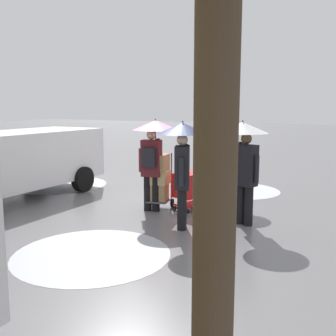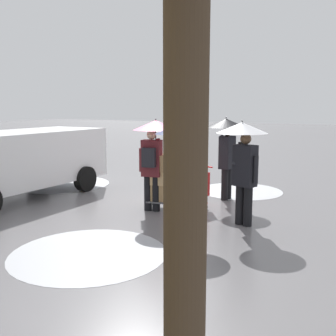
# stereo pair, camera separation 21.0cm
# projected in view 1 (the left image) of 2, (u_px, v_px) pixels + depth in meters

# --- Properties ---
(ground_plane) EXTENTS (90.00, 90.00, 0.00)m
(ground_plane) POSITION_uv_depth(u_px,v_px,m) (163.00, 207.00, 9.77)
(ground_plane) COLOR slate
(slush_patch_near_cluster) EXTENTS (2.62, 2.62, 0.01)m
(slush_patch_near_cluster) POSITION_uv_depth(u_px,v_px,m) (92.00, 254.00, 6.72)
(slush_patch_near_cluster) COLOR #ADAFB5
(slush_patch_near_cluster) RESTS_ON ground
(slush_patch_under_van) EXTENTS (2.39, 2.39, 0.01)m
(slush_patch_under_van) POSITION_uv_depth(u_px,v_px,m) (238.00, 190.00, 11.70)
(slush_patch_under_van) COLOR silver
(slush_patch_under_van) RESTS_ON ground
(slush_patch_mid_street) EXTENTS (2.92, 2.92, 0.01)m
(slush_patch_mid_street) POSITION_uv_depth(u_px,v_px,m) (59.00, 184.00, 12.58)
(slush_patch_mid_street) COLOR #ADAFB5
(slush_patch_mid_street) RESTS_ON ground
(cargo_van_parked_right) EXTENTS (2.34, 5.41, 2.60)m
(cargo_van_parked_right) POSITION_uv_depth(u_px,v_px,m) (3.00, 156.00, 10.22)
(cargo_van_parked_right) COLOR white
(cargo_van_parked_right) RESTS_ON ground
(shopping_cart_vendor) EXTENTS (0.79, 0.95, 1.04)m
(shopping_cart_vendor) POSITION_uv_depth(u_px,v_px,m) (190.00, 186.00, 9.51)
(shopping_cart_vendor) COLOR red
(shopping_cart_vendor) RESTS_ON ground
(hand_dolly_boxes) EXTENTS (0.63, 0.78, 1.32)m
(hand_dolly_boxes) POSITION_uv_depth(u_px,v_px,m) (159.00, 178.00, 9.51)
(hand_dolly_boxes) COLOR #515156
(hand_dolly_boxes) RESTS_ON ground
(pedestrian_pink_side) EXTENTS (1.04, 1.04, 2.15)m
(pedestrian_pink_side) POSITION_uv_depth(u_px,v_px,m) (244.00, 148.00, 8.18)
(pedestrian_pink_side) COLOR black
(pedestrian_pink_side) RESTS_ON ground
(pedestrian_black_side) EXTENTS (1.04, 1.04, 2.15)m
(pedestrian_black_side) POSITION_uv_depth(u_px,v_px,m) (154.00, 144.00, 9.22)
(pedestrian_black_side) COLOR black
(pedestrian_black_side) RESTS_ON ground
(pedestrian_white_side) EXTENTS (1.04, 1.04, 2.15)m
(pedestrian_white_side) POSITION_uv_depth(u_px,v_px,m) (225.00, 139.00, 10.36)
(pedestrian_white_side) COLOR black
(pedestrian_white_side) RESTS_ON ground
(pedestrian_far_side) EXTENTS (1.04, 1.04, 2.15)m
(pedestrian_far_side) POSITION_uv_depth(u_px,v_px,m) (182.00, 150.00, 7.93)
(pedestrian_far_side) COLOR black
(pedestrian_far_side) RESTS_ON ground
(bare_tree_near) EXTENTS (1.21, 1.40, 3.95)m
(bare_tree_near) POSITION_uv_depth(u_px,v_px,m) (212.00, 181.00, 2.19)
(bare_tree_near) COLOR #423323
(bare_tree_near) RESTS_ON ground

